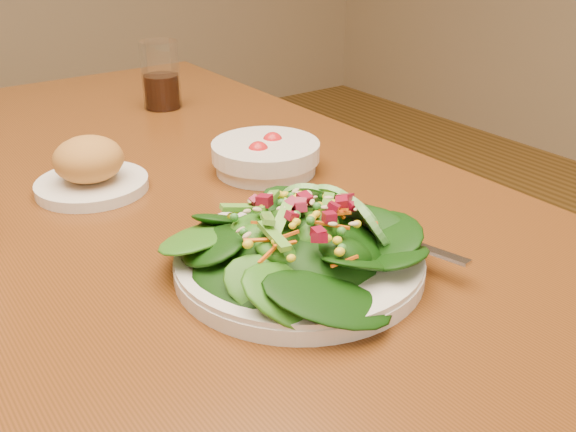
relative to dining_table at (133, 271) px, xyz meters
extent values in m
cube|color=brown|center=(0.00, 0.00, 0.08)|extent=(0.90, 1.40, 0.04)
cylinder|color=#462211|center=(0.39, 0.64, -0.29)|extent=(0.07, 0.07, 0.71)
cylinder|color=#462211|center=(0.04, 1.23, -0.46)|extent=(0.04, 0.04, 0.38)
cylinder|color=#462211|center=(-0.01, 0.90, -0.46)|extent=(0.04, 0.04, 0.38)
cylinder|color=white|center=(0.09, -0.27, 0.11)|extent=(0.26, 0.26, 0.02)
ellipsoid|color=black|center=(0.09, -0.27, 0.14)|extent=(0.18, 0.18, 0.04)
cube|color=silver|center=(0.20, -0.30, 0.12)|extent=(0.05, 0.18, 0.01)
cylinder|color=white|center=(-0.02, 0.07, 0.11)|extent=(0.15, 0.15, 0.01)
ellipsoid|color=#A76F39|center=(-0.02, 0.07, 0.15)|extent=(0.09, 0.09, 0.06)
cylinder|color=white|center=(0.21, -0.01, 0.12)|extent=(0.16, 0.16, 0.04)
sphere|color=red|center=(0.23, 0.00, 0.14)|extent=(0.03, 0.03, 0.03)
sphere|color=red|center=(0.19, -0.02, 0.14)|extent=(0.03, 0.03, 0.03)
cylinder|color=silver|center=(0.23, 0.37, 0.16)|extent=(0.07, 0.07, 0.12)
cylinder|color=black|center=(0.23, 0.37, 0.13)|extent=(0.06, 0.06, 0.06)
camera|label=1|loc=(-0.26, -0.74, 0.45)|focal=40.00mm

